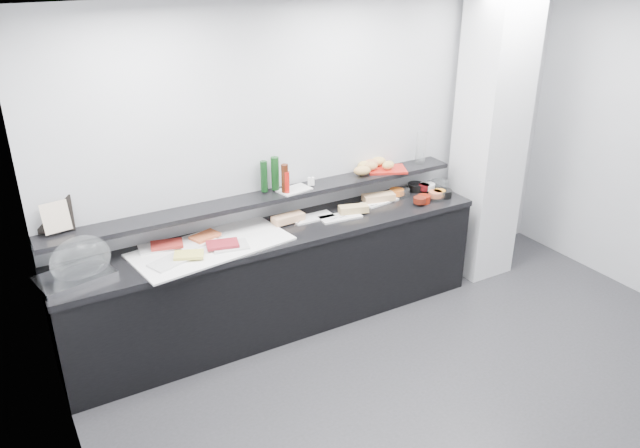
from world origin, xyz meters
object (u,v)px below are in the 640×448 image
cloche_base (74,277)px  framed_print (54,214)px  bread_tray (387,169)px  carafe (421,148)px  sandwich_plate_mid (340,217)px  condiment_tray (294,190)px

cloche_base → framed_print: bearing=81.8°
cloche_base → bread_tray: (2.78, 0.20, 0.24)m
cloche_base → bread_tray: bearing=-8.5°
carafe → cloche_base: bearing=-176.4°
sandwich_plate_mid → bread_tray: bearing=24.1°
sandwich_plate_mid → condiment_tray: (-0.34, 0.19, 0.25)m
condiment_tray → bread_tray: size_ratio=0.81×
condiment_tray → carafe: size_ratio=0.92×
bread_tray → carafe: size_ratio=1.14×
sandwich_plate_mid → framed_print: size_ratio=1.38×
cloche_base → framed_print: 0.48m
cloche_base → bread_tray: bread_tray is taller
framed_print → bread_tray: size_ratio=0.76×
carafe → sandwich_plate_mid: bearing=-167.6°
sandwich_plate_mid → carafe: size_ratio=1.20×
cloche_base → bread_tray: size_ratio=1.46×
sandwich_plate_mid → condiment_tray: bearing=155.1°
framed_print → carafe: (3.19, -0.12, 0.02)m
cloche_base → framed_print: framed_print is taller
framed_print → bread_tray: framed_print is taller
sandwich_plate_mid → carafe: 1.10m
sandwich_plate_mid → carafe: (1.00, 0.22, 0.39)m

